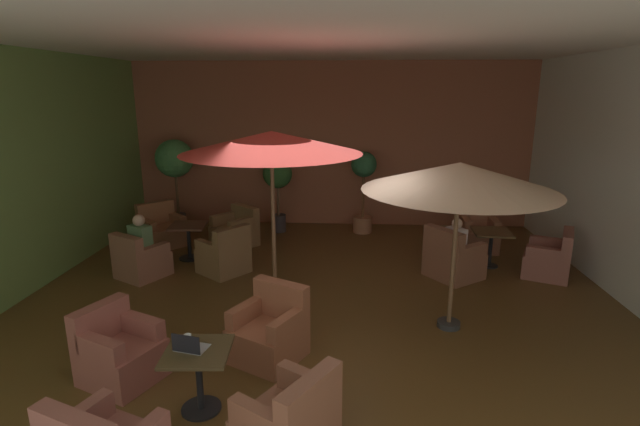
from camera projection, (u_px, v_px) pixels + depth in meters
name	position (u px, v px, depth m)	size (l,w,h in m)	color
ground_plane	(318.00, 310.00, 7.21)	(9.53, 9.74, 0.02)	brown
wall_back_brick	(331.00, 145.00, 11.39)	(9.53, 0.08, 3.86)	#94533A
ceiling_slab	(318.00, 36.00, 6.23)	(9.53, 9.74, 0.06)	silver
cafe_table_front_left	(198.00, 367.00, 4.85)	(0.69, 0.69, 0.69)	black
armchair_front_left_north	(119.00, 353.00, 5.42)	(1.00, 0.97, 0.86)	brown
armchair_front_left_west	(270.00, 332.00, 5.87)	(1.02, 1.03, 0.91)	brown
cafe_table_front_right	(188.00, 234.00, 9.26)	(0.72, 0.72, 0.69)	black
armchair_front_right_north	(236.00, 231.00, 10.10)	(1.09, 1.09, 0.82)	brown
armchair_front_right_east	(162.00, 231.00, 10.08)	(1.07, 1.07, 0.91)	brown
armchair_front_right_south	(141.00, 260.00, 8.40)	(0.99, 1.00, 0.82)	#905B45
armchair_front_right_west	(225.00, 256.00, 8.58)	(1.04, 1.03, 0.90)	brown
cafe_table_mid_center	(491.00, 239.00, 8.84)	(0.71, 0.71, 0.69)	black
armchair_mid_center_north	(478.00, 233.00, 9.86)	(0.73, 0.74, 0.93)	brown
armchair_mid_center_east	(453.00, 259.00, 8.37)	(1.10, 1.11, 0.93)	brown
armchair_mid_center_south	(549.00, 259.00, 8.45)	(1.01, 1.05, 0.85)	brown
patio_umbrella_tall_red	(459.00, 177.00, 6.16)	(2.54, 2.54, 2.32)	#2D2D2D
patio_umbrella_center_beige	(271.00, 143.00, 6.97)	(2.68, 2.68, 2.64)	#2D2D2D
potted_tree_left_corner	(175.00, 163.00, 10.92)	(0.87, 0.87, 2.13)	#3D3231
potted_tree_mid_left	(363.00, 181.00, 10.82)	(0.58, 0.58, 1.88)	#A16345
potted_tree_mid_right	(278.00, 181.00, 10.88)	(0.67, 0.67, 1.70)	#322C2F
patron_blue_shirt	(140.00, 236.00, 8.32)	(0.46, 0.39, 0.71)	#56794F
patron_by_window	(456.00, 238.00, 8.30)	(0.36, 0.39, 0.62)	silver
iced_drink_cup	(188.00, 340.00, 4.89)	(0.08, 0.08, 0.11)	white
open_laptop	(189.00, 346.00, 4.77)	(0.35, 0.29, 0.20)	#9EA0A5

